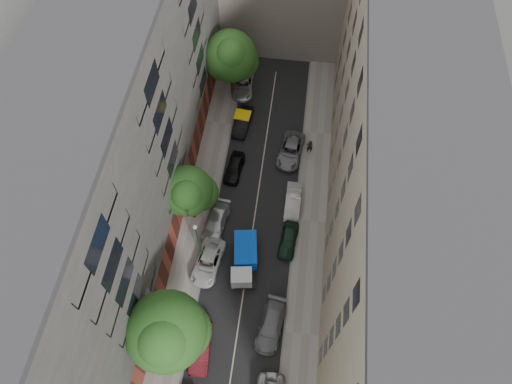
% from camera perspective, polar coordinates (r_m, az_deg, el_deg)
% --- Properties ---
extents(ground, '(120.00, 120.00, 0.00)m').
position_cam_1_polar(ground, '(45.28, -0.14, -2.88)').
color(ground, '#4C4C49').
rests_on(ground, ground).
extents(road_surface, '(8.00, 44.00, 0.02)m').
position_cam_1_polar(road_surface, '(45.27, -0.14, -2.87)').
color(road_surface, black).
rests_on(road_surface, ground).
extents(sidewalk_left, '(3.00, 44.00, 0.15)m').
position_cam_1_polar(sidewalk_left, '(45.89, -6.97, -2.03)').
color(sidewalk_left, gray).
rests_on(sidewalk_left, ground).
extents(sidewalk_right, '(3.00, 44.00, 0.15)m').
position_cam_1_polar(sidewalk_right, '(45.20, 6.80, -3.61)').
color(sidewalk_right, gray).
rests_on(sidewalk_right, ground).
extents(building_left, '(8.00, 44.00, 20.00)m').
position_cam_1_polar(building_left, '(39.16, -16.43, 5.96)').
color(building_left, '#444240').
rests_on(building_left, ground).
extents(building_right, '(8.00, 44.00, 20.00)m').
position_cam_1_polar(building_right, '(37.53, 16.74, 2.48)').
color(building_right, tan).
rests_on(building_right, ground).
extents(tarp_truck, '(2.67, 5.26, 2.31)m').
position_cam_1_polar(tarp_truck, '(41.93, -1.44, -8.32)').
color(tarp_truck, black).
rests_on(tarp_truck, ground).
extents(car_left_1, '(1.93, 4.62, 1.48)m').
position_cam_1_polar(car_left_1, '(40.39, -6.94, -18.77)').
color(car_left_1, '#4B0F15').
rests_on(car_left_1, ground).
extents(car_left_2, '(2.94, 5.19, 1.37)m').
position_cam_1_polar(car_left_2, '(42.66, -6.03, -8.72)').
color(car_left_2, silver).
rests_on(car_left_2, ground).
extents(car_left_3, '(2.61, 5.11, 1.42)m').
position_cam_1_polar(car_left_3, '(44.25, -5.05, -3.84)').
color(car_left_3, '#B5B6BA').
rests_on(car_left_3, ground).
extents(car_left_4, '(2.03, 4.17, 1.37)m').
position_cam_1_polar(car_left_4, '(47.42, -2.73, 3.07)').
color(car_left_4, black).
rests_on(car_left_4, ground).
extents(car_left_5, '(1.97, 4.53, 1.45)m').
position_cam_1_polar(car_left_5, '(50.99, -1.66, 8.78)').
color(car_left_5, black).
rests_on(car_left_5, ground).
extents(car_left_6, '(2.59, 5.09, 1.38)m').
position_cam_1_polar(car_left_6, '(54.78, -1.59, 13.31)').
color(car_left_6, silver).
rests_on(car_left_6, ground).
extents(car_right_1, '(2.66, 5.13, 1.42)m').
position_cam_1_polar(car_right_1, '(40.60, 1.87, -16.33)').
color(car_right_1, slate).
rests_on(car_right_1, ground).
extents(car_right_2, '(1.93, 4.08, 1.35)m').
position_cam_1_polar(car_right_2, '(43.44, 4.08, -6.00)').
color(car_right_2, '#152F1F').
rests_on(car_right_2, ground).
extents(car_right_3, '(1.50, 4.30, 1.42)m').
position_cam_1_polar(car_right_3, '(45.35, 4.64, -1.18)').
color(car_right_3, silver).
rests_on(car_right_3, ground).
extents(car_right_4, '(3.00, 5.37, 1.42)m').
position_cam_1_polar(car_right_4, '(48.73, 4.34, 5.21)').
color(car_right_4, slate).
rests_on(car_right_4, ground).
extents(tree_near, '(6.13, 5.97, 9.69)m').
position_cam_1_polar(tree_near, '(35.01, -10.96, -16.95)').
color(tree_near, '#382619').
rests_on(tree_near, sidewalk_left).
extents(tree_mid, '(4.97, 4.64, 7.28)m').
position_cam_1_polar(tree_mid, '(41.27, -8.37, -0.08)').
color(tree_mid, '#382619').
rests_on(tree_mid, sidewalk_left).
extents(tree_far, '(5.77, 5.56, 8.51)m').
position_cam_1_polar(tree_far, '(50.62, -3.09, 16.39)').
color(tree_far, '#382619').
rests_on(tree_far, sidewalk_left).
extents(lamp_post, '(0.36, 0.36, 6.87)m').
position_cam_1_polar(lamp_post, '(39.59, -7.24, -5.99)').
color(lamp_post, '#17502A').
rests_on(lamp_post, sidewalk_left).
extents(pedestrian, '(0.76, 0.58, 1.88)m').
position_cam_1_polar(pedestrian, '(48.76, 6.72, 5.68)').
color(pedestrian, black).
rests_on(pedestrian, sidewalk_right).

